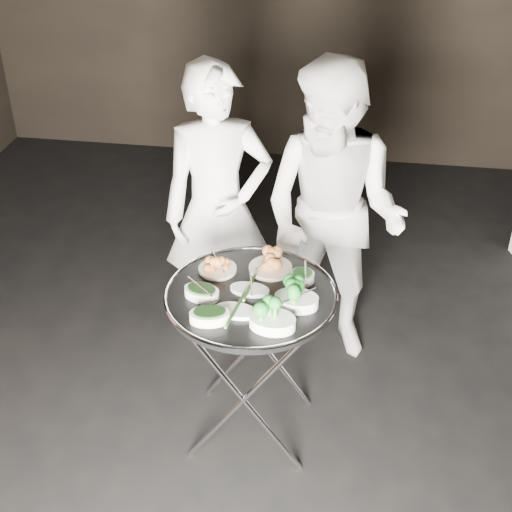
# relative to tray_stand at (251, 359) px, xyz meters

# --- Properties ---
(floor) EXTENTS (6.00, 7.00, 0.05)m
(floor) POSITION_rel_tray_stand_xyz_m (0.23, -0.21, -0.49)
(floor) COLOR black
(floor) RESTS_ON ground
(tray_stand) EXTENTS (0.57, 0.48, 0.83)m
(tray_stand) POSITION_rel_tray_stand_xyz_m (0.00, 0.00, 0.00)
(tray_stand) COLOR silver
(tray_stand) RESTS_ON floor
(serving_tray) EXTENTS (0.78, 0.78, 0.04)m
(serving_tray) POSITION_rel_tray_stand_xyz_m (-0.00, -0.00, 0.37)
(serving_tray) COLOR black
(serving_tray) RESTS_ON tray_stand
(potato_plate_a) EXTENTS (0.18, 0.18, 0.06)m
(potato_plate_a) POSITION_rel_tray_stand_xyz_m (-0.18, 0.16, 0.41)
(potato_plate_a) COLOR beige
(potato_plate_a) RESTS_ON serving_tray
(potato_plate_b) EXTENTS (0.21, 0.21, 0.07)m
(potato_plate_b) POSITION_rel_tray_stand_xyz_m (0.06, 0.20, 0.41)
(potato_plate_b) COLOR beige
(potato_plate_b) RESTS_ON serving_tray
(greens_bowl) EXTENTS (0.11, 0.11, 0.06)m
(greens_bowl) POSITION_rel_tray_stand_xyz_m (0.22, 0.13, 0.41)
(greens_bowl) COLOR silver
(greens_bowl) RESTS_ON serving_tray
(asparagus_plate_a) EXTENTS (0.19, 0.12, 0.04)m
(asparagus_plate_a) POSITION_rel_tray_stand_xyz_m (-0.01, 0.01, 0.40)
(asparagus_plate_a) COLOR silver
(asparagus_plate_a) RESTS_ON serving_tray
(asparagus_plate_b) EXTENTS (0.20, 0.13, 0.04)m
(asparagus_plate_b) POSITION_rel_tray_stand_xyz_m (-0.04, -0.15, 0.40)
(asparagus_plate_b) COLOR silver
(asparagus_plate_b) RESTS_ON serving_tray
(spinach_bowl_a) EXTENTS (0.18, 0.14, 0.07)m
(spinach_bowl_a) POSITION_rel_tray_stand_xyz_m (-0.21, -0.06, 0.41)
(spinach_bowl_a) COLOR silver
(spinach_bowl_a) RESTS_ON serving_tray
(spinach_bowl_b) EXTENTS (0.19, 0.14, 0.07)m
(spinach_bowl_b) POSITION_rel_tray_stand_xyz_m (-0.14, -0.22, 0.41)
(spinach_bowl_b) COLOR silver
(spinach_bowl_b) RESTS_ON serving_tray
(broccoli_bowl_a) EXTENTS (0.20, 0.15, 0.08)m
(broccoli_bowl_a) POSITION_rel_tray_stand_xyz_m (0.21, -0.06, 0.42)
(broccoli_bowl_a) COLOR silver
(broccoli_bowl_a) RESTS_ON serving_tray
(broccoli_bowl_b) EXTENTS (0.21, 0.16, 0.08)m
(broccoli_bowl_b) POSITION_rel_tray_stand_xyz_m (0.13, -0.22, 0.42)
(broccoli_bowl_b) COLOR silver
(broccoli_bowl_b) RESTS_ON serving_tray
(serving_utensils) EXTENTS (0.58, 0.41, 0.01)m
(serving_utensils) POSITION_rel_tray_stand_xyz_m (0.02, 0.07, 0.43)
(serving_utensils) COLOR silver
(serving_utensils) RESTS_ON serving_tray
(waiter_left) EXTENTS (0.70, 0.58, 1.64)m
(waiter_left) POSITION_rel_tray_stand_xyz_m (-0.31, 0.77, 0.35)
(waiter_left) COLOR white
(waiter_left) RESTS_ON floor
(waiter_right) EXTENTS (0.99, 0.89, 1.68)m
(waiter_right) POSITION_rel_tray_stand_xyz_m (0.32, 0.75, 0.38)
(waiter_right) COLOR white
(waiter_right) RESTS_ON floor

